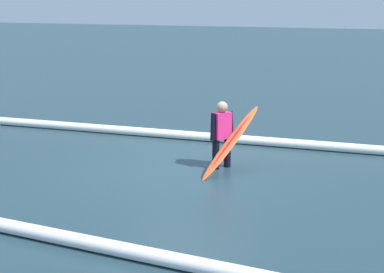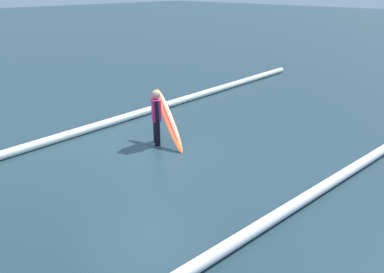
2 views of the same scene
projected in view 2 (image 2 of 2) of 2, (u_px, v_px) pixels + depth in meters
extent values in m
plane|color=#213942|center=(147.00, 155.00, 9.94)|extent=(121.37, 121.37, 0.00)
cylinder|color=black|center=(156.00, 130.00, 10.67)|extent=(0.14, 0.14, 0.60)
cylinder|color=black|center=(157.00, 134.00, 10.41)|extent=(0.14, 0.14, 0.60)
cube|color=#D82672|center=(156.00, 110.00, 10.35)|extent=(0.36, 0.39, 0.53)
sphere|color=tan|center=(156.00, 95.00, 10.23)|extent=(0.22, 0.22, 0.22)
cylinder|color=black|center=(155.00, 107.00, 10.55)|extent=(0.09, 0.18, 0.54)
cylinder|color=black|center=(157.00, 112.00, 10.16)|extent=(0.09, 0.13, 0.54)
ellipsoid|color=#E55926|center=(169.00, 120.00, 10.50)|extent=(0.83, 1.59, 1.22)
ellipsoid|color=red|center=(169.00, 119.00, 10.50)|extent=(0.57, 1.24, 0.99)
cylinder|color=white|center=(147.00, 111.00, 12.95)|extent=(16.52, 1.44, 0.21)
cylinder|color=white|center=(345.00, 173.00, 8.73)|extent=(14.09, 0.54, 0.20)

